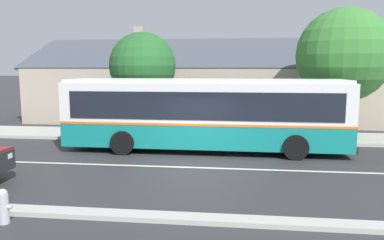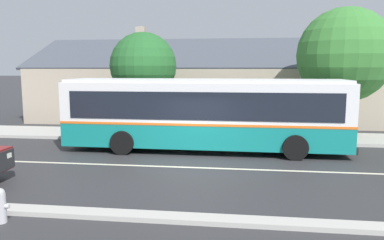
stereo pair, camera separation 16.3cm
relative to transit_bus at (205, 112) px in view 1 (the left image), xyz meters
name	(u,v)px [view 1 (the left image)]	position (x,y,z in m)	size (l,w,h in m)	color
ground_plane	(193,168)	(-0.16, -2.90, -1.67)	(300.00, 300.00, 0.00)	#2D2D30
sidewalk_far	(207,136)	(-0.16, 3.10, -1.60)	(60.00, 3.00, 0.15)	#ADAAA3
curb_near	(170,218)	(-0.16, -7.65, -1.61)	(60.00, 0.50, 0.12)	#ADAAA3
lane_divider_stripe	(193,167)	(-0.16, -2.90, -1.67)	(60.00, 0.16, 0.01)	beige
community_building	(237,91)	(1.34, 11.73, 0.23)	(28.01, 10.84, 6.73)	tan
transit_bus	(205,112)	(0.00, 0.00, 0.00)	(12.08, 2.84, 3.10)	#147F7A
bench_by_building	(101,126)	(-5.65, 2.59, -1.10)	(1.76, 0.51, 0.94)	brown
bench_down_street	(178,127)	(-1.61, 2.76, -1.10)	(1.70, 0.51, 0.94)	brown
street_tree_primary	(344,55)	(6.63, 3.71, 2.53)	(4.69, 4.69, 6.56)	#4C3828
street_tree_secondary	(143,66)	(-3.69, 3.82, 2.00)	(3.58, 3.58, 5.48)	#4C3828
fire_hydrant	(3,206)	(-3.95, -8.30, -1.25)	(0.42, 0.24, 0.83)	#B2B2B7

